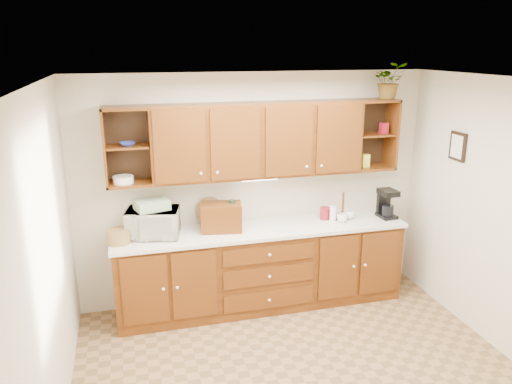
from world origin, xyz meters
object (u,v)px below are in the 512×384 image
coffee_maker (386,204)px  potted_plant (390,81)px  microwave (153,223)px  bread_box (221,217)px

coffee_maker → potted_plant: size_ratio=0.84×
microwave → potted_plant: bearing=13.3°
coffee_maker → potted_plant: 1.39m
bread_box → potted_plant: size_ratio=1.09×
coffee_maker → bread_box: bearing=175.2°
bread_box → potted_plant: bearing=11.5°
bread_box → microwave: bearing=-171.7°
microwave → bread_box: (0.72, -0.01, 0.00)m
microwave → bread_box: 0.72m
bread_box → coffee_maker: coffee_maker is taller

